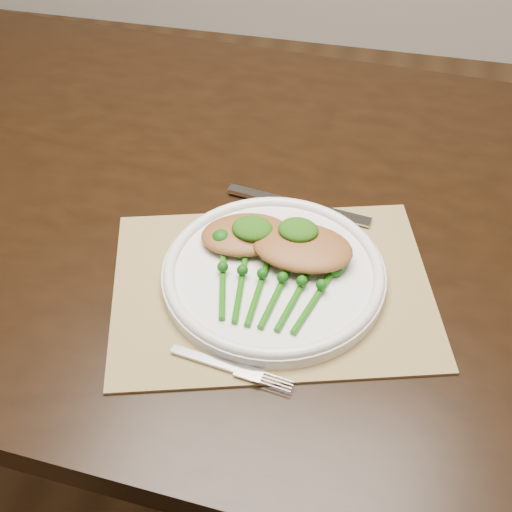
% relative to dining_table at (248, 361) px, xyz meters
% --- Properties ---
extents(floor, '(4.00, 4.00, 0.00)m').
position_rel_dining_table_xyz_m(floor, '(-0.09, -0.10, -0.38)').
color(floor, '#54351C').
rests_on(floor, ground).
extents(dining_table, '(1.65, 0.99, 0.75)m').
position_rel_dining_table_xyz_m(dining_table, '(0.00, 0.00, 0.00)').
color(dining_table, black).
rests_on(dining_table, ground).
extents(placemat, '(0.47, 0.40, 0.00)m').
position_rel_dining_table_xyz_m(placemat, '(0.07, -0.15, 0.37)').
color(placemat, olive).
rests_on(placemat, dining_table).
extents(dinner_plate, '(0.29, 0.29, 0.03)m').
position_rel_dining_table_xyz_m(dinner_plate, '(0.07, -0.14, 0.39)').
color(dinner_plate, white).
rests_on(dinner_plate, placemat).
extents(knife, '(0.21, 0.05, 0.01)m').
position_rel_dining_table_xyz_m(knife, '(0.05, 0.01, 0.38)').
color(knife, silver).
rests_on(knife, placemat).
extents(fork, '(0.15, 0.04, 0.00)m').
position_rel_dining_table_xyz_m(fork, '(0.06, -0.29, 0.38)').
color(fork, silver).
rests_on(fork, placemat).
extents(chicken_fillet_left, '(0.14, 0.12, 0.02)m').
position_rel_dining_table_xyz_m(chicken_fillet_left, '(0.02, -0.10, 0.41)').
color(chicken_fillet_left, brown).
rests_on(chicken_fillet_left, dinner_plate).
extents(chicken_fillet_right, '(0.13, 0.09, 0.03)m').
position_rel_dining_table_xyz_m(chicken_fillet_right, '(0.10, -0.11, 0.41)').
color(chicken_fillet_right, brown).
rests_on(chicken_fillet_right, dinner_plate).
extents(pesto_dollop_left, '(0.05, 0.05, 0.02)m').
position_rel_dining_table_xyz_m(pesto_dollop_left, '(0.03, -0.10, 0.42)').
color(pesto_dollop_left, '#153E08').
rests_on(pesto_dollop_left, chicken_fillet_left).
extents(pesto_dollop_right, '(0.05, 0.04, 0.02)m').
position_rel_dining_table_xyz_m(pesto_dollop_right, '(0.09, -0.10, 0.43)').
color(pesto_dollop_right, '#153E08').
rests_on(pesto_dollop_right, chicken_fillet_right).
extents(broccolini_bundle, '(0.14, 0.16, 0.04)m').
position_rel_dining_table_xyz_m(broccolini_bundle, '(0.07, -0.18, 0.40)').
color(broccolini_bundle, '#17560B').
rests_on(broccolini_bundle, dinner_plate).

